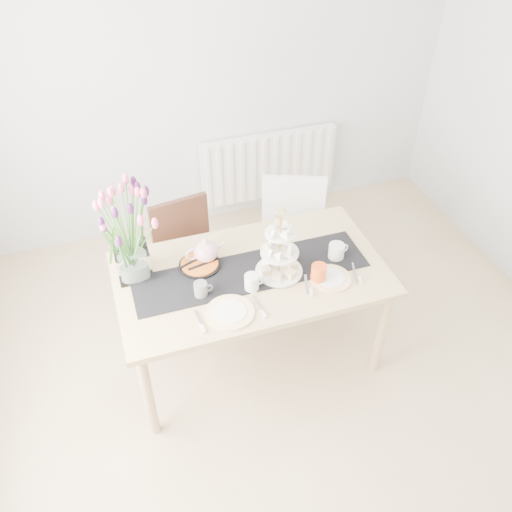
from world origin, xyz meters
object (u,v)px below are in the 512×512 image
object	(u,v)px
chair_brown	(188,250)
cake_stand	(279,258)
mug_orange	(319,273)
tart_tin	(200,265)
dining_table	(251,281)
mug_grey	(201,290)
chair_white	(292,231)
plate_left	(230,312)
plate_right	(331,278)
radiator	(269,166)
mug_white	(252,282)
teapot	(206,251)
cream_jug	(336,251)
tulip_vase	(125,222)

from	to	relation	value
chair_brown	cake_stand	distance (m)	0.89
mug_orange	tart_tin	bearing A→B (deg)	82.81
dining_table	mug_grey	distance (m)	0.36
chair_white	mug_orange	size ratio (longest dim) A/B	8.40
cake_stand	plate_left	xyz separation A→B (m)	(-0.37, -0.23, -0.11)
tart_tin	plate_right	xyz separation A→B (m)	(0.70, -0.35, -0.01)
radiator	mug_grey	xyz separation A→B (m)	(-0.99, -1.67, 0.35)
radiator	dining_table	xyz separation A→B (m)	(-0.67, -1.57, 0.22)
mug_white	mug_orange	size ratio (longest dim) A/B	0.93
teapot	plate_left	bearing A→B (deg)	-91.58
dining_table	tart_tin	xyz separation A→B (m)	(-0.28, 0.14, 0.09)
cream_jug	tart_tin	size ratio (longest dim) A/B	0.39
cake_stand	mug_white	xyz separation A→B (m)	(-0.20, -0.08, -0.07)
cake_stand	teapot	xyz separation A→B (m)	(-0.38, 0.24, -0.04)
cream_jug	plate_right	size ratio (longest dim) A/B	0.41
plate_right	mug_orange	bearing A→B (deg)	166.45
cream_jug	tart_tin	bearing A→B (deg)	160.99
tulip_vase	tart_tin	xyz separation A→B (m)	(0.38, -0.06, -0.37)
cream_jug	mug_grey	world-z (taller)	cream_jug
radiator	chair_brown	size ratio (longest dim) A/B	1.42
chair_white	mug_grey	size ratio (longest dim) A/B	9.91
tulip_vase	tart_tin	size ratio (longest dim) A/B	2.79
radiator	cake_stand	size ratio (longest dim) A/B	2.92
mug_white	plate_left	size ratio (longest dim) A/B	0.37
cake_stand	mug_orange	bearing A→B (deg)	-34.01
mug_white	chair_white	bearing A→B (deg)	54.35
cake_stand	cream_jug	bearing A→B (deg)	2.89
plate_right	mug_grey	bearing A→B (deg)	171.82
chair_white	tart_tin	size ratio (longest dim) A/B	3.62
cream_jug	plate_left	distance (m)	0.79
cake_stand	mug_orange	size ratio (longest dim) A/B	3.80
dining_table	chair_white	xyz separation A→B (m)	(0.49, 0.55, -0.14)
mug_grey	mug_white	distance (m)	0.29
chair_white	teapot	size ratio (longest dim) A/B	3.78
chair_white	cream_jug	bearing A→B (deg)	-64.14
mug_grey	mug_white	world-z (taller)	mug_white
cake_stand	plate_left	size ratio (longest dim) A/B	1.52
cream_jug	plate_left	world-z (taller)	cream_jug
cake_stand	dining_table	bearing A→B (deg)	160.09
mug_grey	cream_jug	bearing A→B (deg)	7.36
mug_white	mug_orange	world-z (taller)	mug_orange
chair_white	mug_white	distance (m)	0.91
cream_jug	mug_white	distance (m)	0.58
chair_white	tulip_vase	size ratio (longest dim) A/B	1.30
dining_table	chair_white	bearing A→B (deg)	48.47
teapot	plate_right	bearing A→B (deg)	-34.12
mug_orange	plate_right	world-z (taller)	mug_orange
chair_brown	cream_jug	distance (m)	1.08
dining_table	teapot	world-z (taller)	teapot
teapot	chair_brown	bearing A→B (deg)	92.09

